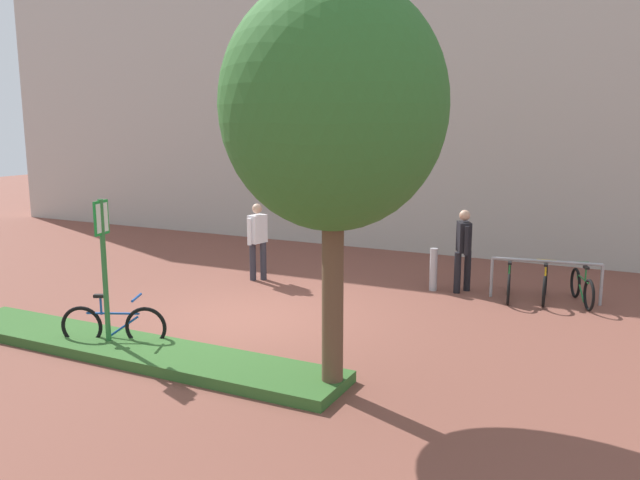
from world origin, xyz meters
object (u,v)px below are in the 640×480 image
Objects in this scene: bollard_steel at (433,269)px; person_suited_dark at (464,245)px; parking_sign_post at (103,253)px; bike_rack_cluster at (545,284)px; bike_at_sign at (114,326)px; tree_sidewalk at (333,107)px; person_shirt_blue at (258,237)px.

person_suited_dark reaches higher than bollard_steel.
parking_sign_post is 6.78m from bollard_steel.
person_suited_dark is (-1.64, -0.03, 0.63)m from bike_rack_cluster.
bike_at_sign reaches higher than bike_rack_cluster.
bollard_steel is 0.52× the size of person_suited_dark.
tree_sidewalk is at bearing -87.06° from bollard_steel.
bike_rack_cluster is at bearing 0.92° from person_suited_dark.
bollard_steel is at bearing 57.79° from bike_at_sign.
bike_at_sign is 7.07m from person_suited_dark.
tree_sidewalk is 6.80m from person_shirt_blue.
bike_rack_cluster is (5.70, 5.90, -1.20)m from parking_sign_post.
bollard_steel is at bearing 92.94° from tree_sidewalk.
bike_rack_cluster is 6.10m from person_shirt_blue.
tree_sidewalk reaches higher than bike_at_sign.
bike_rack_cluster is at bearing 45.24° from bike_at_sign.
tree_sidewalk is at bearing 1.90° from parking_sign_post.
bike_at_sign is (-0.02, 0.14, -1.20)m from parking_sign_post.
person_suited_dark is (0.28, 5.75, -2.70)m from tree_sidewalk.
parking_sign_post reaches higher than person_suited_dark.
parking_sign_post is at bearing -86.74° from person_shirt_blue.
parking_sign_post is 1.51× the size of bike_at_sign.
tree_sidewalk is 3.05× the size of person_suited_dark.
person_shirt_blue is (-5.97, -1.04, 0.63)m from bike_rack_cluster.
tree_sidewalk is 2.51× the size of bike_rack_cluster.
person_shirt_blue is at bearing 130.53° from tree_sidewalk.
parking_sign_post reaches higher than bollard_steel.
tree_sidewalk is at bearing -108.36° from bike_rack_cluster.
bike_at_sign is (-3.80, 0.02, -3.33)m from tree_sidewalk.
bike_at_sign is at bearing -86.86° from person_shirt_blue.
tree_sidewalk is 6.36m from person_suited_dark.
parking_sign_post is 1.37× the size of person_suited_dark.
parking_sign_post is 1.21m from bike_at_sign.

